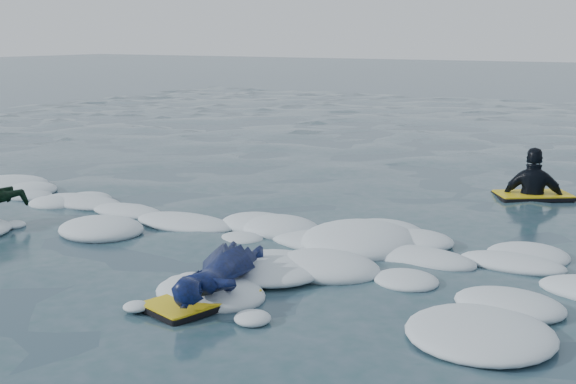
# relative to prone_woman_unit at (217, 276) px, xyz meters

# --- Properties ---
(ground) EXTENTS (120.00, 120.00, 0.00)m
(ground) POSITION_rel_prone_woman_unit_xyz_m (-0.85, 0.48, -0.20)
(ground) COLOR #162C35
(ground) RESTS_ON ground
(foam_band) EXTENTS (12.00, 3.10, 0.30)m
(foam_band) POSITION_rel_prone_woman_unit_xyz_m (-0.85, 1.52, -0.20)
(foam_band) COLOR silver
(foam_band) RESTS_ON ground
(prone_woman_unit) EXTENTS (0.85, 1.58, 0.38)m
(prone_woman_unit) POSITION_rel_prone_woman_unit_xyz_m (0.00, 0.00, 0.00)
(prone_woman_unit) COLOR black
(prone_woman_unit) RESTS_ON ground
(waiting_rider_unit) EXTENTS (1.20, 1.08, 1.59)m
(waiting_rider_unit) POSITION_rel_prone_woman_unit_xyz_m (1.60, 5.53, -0.24)
(waiting_rider_unit) COLOR black
(waiting_rider_unit) RESTS_ON ground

